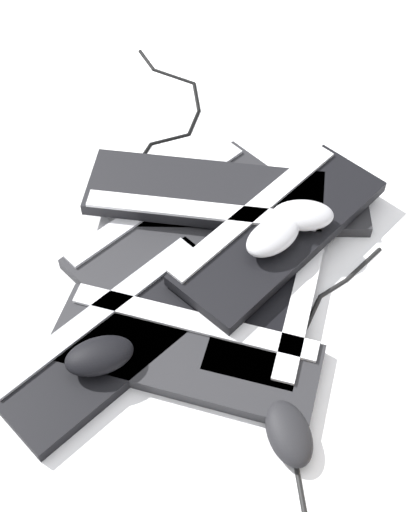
# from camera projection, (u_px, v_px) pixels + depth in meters

# --- Properties ---
(ground_plane) EXTENTS (3.20, 3.20, 0.00)m
(ground_plane) POSITION_uv_depth(u_px,v_px,m) (223.00, 277.00, 1.27)
(ground_plane) COLOR white
(keyboard_0) EXTENTS (0.34, 0.46, 0.03)m
(keyboard_0) POSITION_uv_depth(u_px,v_px,m) (252.00, 200.00, 1.36)
(keyboard_0) COLOR #232326
(keyboard_0) RESTS_ON ground
(keyboard_1) EXTENTS (0.46, 0.28, 0.03)m
(keyboard_1) POSITION_uv_depth(u_px,v_px,m) (177.00, 221.00, 1.33)
(keyboard_1) COLOR #232326
(keyboard_1) RESTS_ON ground
(keyboard_2) EXTENTS (0.46, 0.27, 0.03)m
(keyboard_2) POSITION_uv_depth(u_px,v_px,m) (119.00, 337.00, 1.18)
(keyboard_2) COLOR black
(keyboard_2) RESTS_ON ground
(keyboard_3) EXTENTS (0.24, 0.46, 0.03)m
(keyboard_3) POSITION_uv_depth(u_px,v_px,m) (185.00, 353.00, 1.16)
(keyboard_3) COLOR #232326
(keyboard_3) RESTS_ON ground
(keyboard_4) EXTENTS (0.46, 0.24, 0.03)m
(keyboard_4) POSITION_uv_depth(u_px,v_px,m) (276.00, 275.00, 1.26)
(keyboard_4) COLOR black
(keyboard_4) RESTS_ON ground
(keyboard_5) EXTENTS (0.46, 0.26, 0.03)m
(keyboard_5) POSITION_uv_depth(u_px,v_px,m) (279.00, 230.00, 1.28)
(keyboard_5) COLOR black
(keyboard_5) RESTS_ON keyboard_4
(keyboard_6) EXTENTS (0.29, 0.46, 0.03)m
(keyboard_6) POSITION_uv_depth(u_px,v_px,m) (205.00, 194.00, 1.33)
(keyboard_6) COLOR black
(keyboard_6) RESTS_ON keyboard_1
(mouse_0) EXTENTS (0.13, 0.10, 0.04)m
(mouse_0) POSITION_uv_depth(u_px,v_px,m) (273.00, 236.00, 1.22)
(mouse_0) COLOR #B7B7BC
(mouse_0) RESTS_ON keyboard_5
(mouse_1) EXTENTS (0.13, 0.12, 0.04)m
(mouse_1) POSITION_uv_depth(u_px,v_px,m) (289.00, 433.00, 1.07)
(mouse_1) COLOR black
(mouse_1) RESTS_ON ground
(mouse_2) EXTENTS (0.13, 0.12, 0.04)m
(mouse_2) POSITION_uv_depth(u_px,v_px,m) (99.00, 356.00, 1.12)
(mouse_2) COLOR black
(mouse_2) RESTS_ON keyboard_2
(mouse_3) EXTENTS (0.11, 0.13, 0.04)m
(mouse_3) POSITION_uv_depth(u_px,v_px,m) (302.00, 215.00, 1.25)
(mouse_3) COLOR #B7B7BC
(mouse_3) RESTS_ON keyboard_5
(cable_0) EXTENTS (0.33, 0.25, 0.01)m
(cable_0) POSITION_uv_depth(u_px,v_px,m) (171.00, 104.00, 1.55)
(cable_0) COLOR black
(cable_0) RESTS_ON ground
(cable_1) EXTENTS (0.69, 0.37, 0.01)m
(cable_1) POSITION_uv_depth(u_px,v_px,m) (330.00, 432.00, 1.09)
(cable_1) COLOR black
(cable_1) RESTS_ON ground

